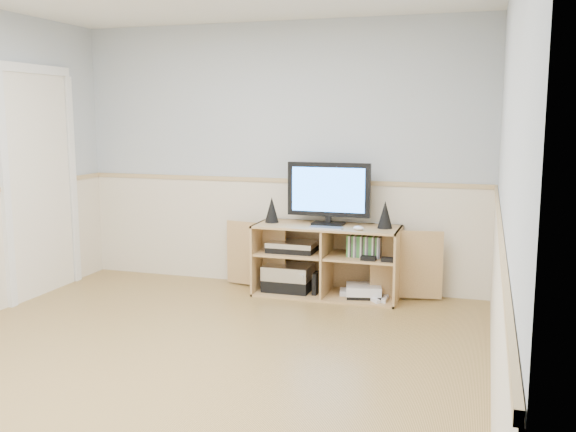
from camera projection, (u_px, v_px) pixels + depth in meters
The scene contains 11 objects.
room at pixel (168, 181), 4.13m from camera, with size 4.04×4.54×2.54m.
media_cabinet at pixel (328, 259), 5.89m from camera, with size 2.05×0.49×0.65m.
monitor at pixel (329, 191), 5.78m from camera, with size 0.76×0.18×0.57m.
speaker_left at pixel (272, 210), 5.94m from camera, with size 0.13×0.13×0.24m, color black.
speaker_right at pixel (385, 215), 5.63m from camera, with size 0.13×0.13×0.24m, color black.
keyboard at pixel (326, 228), 5.64m from camera, with size 0.29×0.12×0.01m, color silver.
mouse at pixel (358, 228), 5.56m from camera, with size 0.10×0.06×0.04m, color white.
av_components at pixel (290, 269), 5.95m from camera, with size 0.52×0.32×0.47m.
game_consoles at pixel (362, 291), 5.76m from camera, with size 0.46×0.32×0.11m.
game_cases at pixel (364, 246), 5.69m from camera, with size 0.30×0.14×0.19m, color #3F8C3F.
wall_outlet at pixel (381, 229), 5.90m from camera, with size 0.12×0.03×0.12m, color white.
Camera 1 is at (1.90, -3.57, 1.64)m, focal length 40.00 mm.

